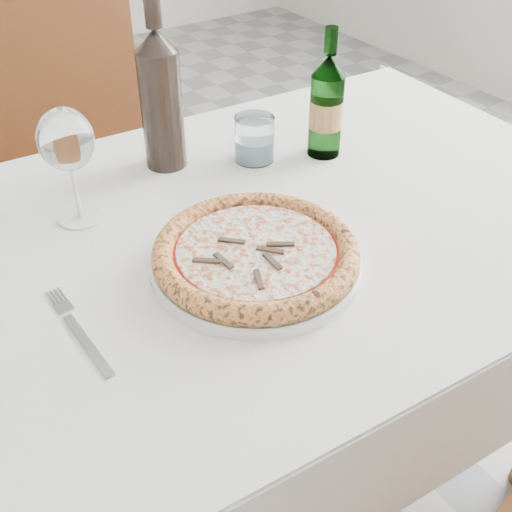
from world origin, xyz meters
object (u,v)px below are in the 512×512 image
object	(u,v)px
dining_table	(222,280)
pizza	(256,252)
plate	(256,262)
beer_bottle	(326,106)
wine_glass	(66,142)
chair_far	(75,159)
tumbler	(254,142)
wine_bottle	(161,98)

from	to	relation	value
dining_table	pizza	size ratio (longest dim) A/B	4.80
plate	beer_bottle	size ratio (longest dim) A/B	1.30
wine_glass	plate	bearing A→B (deg)	-58.23
dining_table	chair_far	distance (m)	0.79
wine_glass	tumbler	xyz separation A→B (m)	(0.34, 0.01, -0.10)
pizza	wine_glass	xyz separation A→B (m)	(-0.16, 0.26, 0.11)
chair_far	wine_glass	xyz separation A→B (m)	(-0.19, -0.61, 0.36)
chair_far	tumbler	bearing A→B (deg)	-75.52
dining_table	wine_glass	size ratio (longest dim) A/B	7.57
dining_table	tumbler	bearing A→B (deg)	43.93
pizza	plate	bearing A→B (deg)	16.22
beer_bottle	dining_table	bearing A→B (deg)	-158.20
wine_glass	wine_bottle	size ratio (longest dim) A/B	0.63
wine_glass	beer_bottle	xyz separation A→B (m)	(0.46, -0.04, -0.04)
dining_table	beer_bottle	bearing A→B (deg)	21.80
beer_bottle	plate	bearing A→B (deg)	-143.73
dining_table	wine_glass	xyz separation A→B (m)	(-0.16, 0.16, 0.23)
dining_table	chair_far	bearing A→B (deg)	88.23
dining_table	tumbler	world-z (taller)	tumbler
plate	pizza	bearing A→B (deg)	-163.78
plate	beer_bottle	xyz separation A→B (m)	(0.30, 0.22, 0.09)
tumbler	dining_table	bearing A→B (deg)	-136.07
dining_table	chair_far	size ratio (longest dim) A/B	1.53
dining_table	wine_glass	distance (m)	0.32
chair_far	plate	bearing A→B (deg)	-91.57
wine_glass	tumbler	size ratio (longest dim) A/B	2.28
dining_table	tumbler	distance (m)	0.28
chair_far	beer_bottle	world-z (taller)	beer_bottle
tumbler	beer_bottle	xyz separation A→B (m)	(0.12, -0.05, 0.06)
plate	wine_bottle	xyz separation A→B (m)	(0.04, 0.35, 0.12)
wine_glass	tumbler	distance (m)	0.36
dining_table	tumbler	size ratio (longest dim) A/B	17.29
chair_far	tumbler	world-z (taller)	chair_far
wine_glass	beer_bottle	bearing A→B (deg)	-5.29
beer_bottle	pizza	bearing A→B (deg)	-143.73
chair_far	beer_bottle	size ratio (longest dim) A/B	3.96
beer_bottle	wine_bottle	distance (m)	0.29
tumbler	beer_bottle	bearing A→B (deg)	-23.68
dining_table	chair_far	xyz separation A→B (m)	(0.02, 0.77, -0.13)
pizza	wine_bottle	world-z (taller)	wine_bottle
wine_glass	beer_bottle	size ratio (longest dim) A/B	0.80
chair_far	pizza	xyz separation A→B (m)	(-0.02, -0.87, 0.25)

